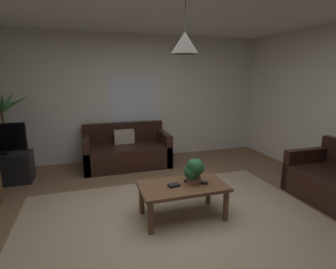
{
  "coord_description": "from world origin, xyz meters",
  "views": [
    {
      "loc": [
        -0.96,
        -2.74,
        1.77
      ],
      "look_at": [
        0.0,
        0.3,
        1.05
      ],
      "focal_mm": 28.12,
      "sensor_mm": 36.0,
      "label": 1
    }
  ],
  "objects_px": {
    "potted_plant_on_table": "(194,170)",
    "book_on_table_0": "(174,185)",
    "couch_under_window": "(126,152)",
    "tv_stand": "(3,169)",
    "pendant_lamp": "(185,43)",
    "remote_on_table_0": "(191,181)",
    "remote_on_table_1": "(201,183)",
    "coffee_table": "(183,190)",
    "potted_palm_corner": "(6,139)"
  },
  "relations": [
    {
      "from": "couch_under_window",
      "to": "remote_on_table_0",
      "type": "distance_m",
      "value": 2.2
    },
    {
      "from": "coffee_table",
      "to": "tv_stand",
      "type": "height_order",
      "value": "tv_stand"
    },
    {
      "from": "couch_under_window",
      "to": "tv_stand",
      "type": "bearing_deg",
      "value": -172.91
    },
    {
      "from": "potted_palm_corner",
      "to": "pendant_lamp",
      "type": "relative_size",
      "value": 2.62
    },
    {
      "from": "tv_stand",
      "to": "coffee_table",
      "type": "bearing_deg",
      "value": -37.85
    },
    {
      "from": "potted_palm_corner",
      "to": "pendant_lamp",
      "type": "xyz_separation_m",
      "value": [
        2.48,
        -2.32,
        1.46
      ]
    },
    {
      "from": "couch_under_window",
      "to": "book_on_table_0",
      "type": "distance_m",
      "value": 2.22
    },
    {
      "from": "potted_plant_on_table",
      "to": "tv_stand",
      "type": "bearing_deg",
      "value": 143.64
    },
    {
      "from": "couch_under_window",
      "to": "remote_on_table_0",
      "type": "xyz_separation_m",
      "value": [
        0.5,
        -2.13,
        0.17
      ]
    },
    {
      "from": "remote_on_table_1",
      "to": "potted_palm_corner",
      "type": "height_order",
      "value": "potted_palm_corner"
    },
    {
      "from": "remote_on_table_0",
      "to": "remote_on_table_1",
      "type": "xyz_separation_m",
      "value": [
        0.11,
        -0.08,
        0.0
      ]
    },
    {
      "from": "couch_under_window",
      "to": "tv_stand",
      "type": "relative_size",
      "value": 1.83
    },
    {
      "from": "book_on_table_0",
      "to": "pendant_lamp",
      "type": "height_order",
      "value": "pendant_lamp"
    },
    {
      "from": "book_on_table_0",
      "to": "remote_on_table_1",
      "type": "relative_size",
      "value": 0.86
    },
    {
      "from": "couch_under_window",
      "to": "pendant_lamp",
      "type": "xyz_separation_m",
      "value": [
        0.37,
        -2.19,
        1.85
      ]
    },
    {
      "from": "coffee_table",
      "to": "tv_stand",
      "type": "xyz_separation_m",
      "value": [
        -2.48,
        1.92,
        -0.12
      ]
    },
    {
      "from": "coffee_table",
      "to": "remote_on_table_0",
      "type": "distance_m",
      "value": 0.16
    },
    {
      "from": "potted_plant_on_table",
      "to": "remote_on_table_1",
      "type": "bearing_deg",
      "value": -13.75
    },
    {
      "from": "remote_on_table_0",
      "to": "potted_plant_on_table",
      "type": "xyz_separation_m",
      "value": [
        0.02,
        -0.06,
        0.17
      ]
    },
    {
      "from": "potted_plant_on_table",
      "to": "book_on_table_0",
      "type": "bearing_deg",
      "value": -178.58
    },
    {
      "from": "coffee_table",
      "to": "pendant_lamp",
      "type": "height_order",
      "value": "pendant_lamp"
    },
    {
      "from": "remote_on_table_0",
      "to": "remote_on_table_1",
      "type": "distance_m",
      "value": 0.14
    },
    {
      "from": "book_on_table_0",
      "to": "potted_plant_on_table",
      "type": "distance_m",
      "value": 0.31
    },
    {
      "from": "couch_under_window",
      "to": "remote_on_table_1",
      "type": "xyz_separation_m",
      "value": [
        0.61,
        -2.21,
        0.17
      ]
    },
    {
      "from": "book_on_table_0",
      "to": "tv_stand",
      "type": "relative_size",
      "value": 0.15
    },
    {
      "from": "remote_on_table_1",
      "to": "potted_palm_corner",
      "type": "xyz_separation_m",
      "value": [
        -2.72,
        2.35,
        0.21
      ]
    },
    {
      "from": "book_on_table_0",
      "to": "remote_on_table_1",
      "type": "height_order",
      "value": "book_on_table_0"
    },
    {
      "from": "coffee_table",
      "to": "book_on_table_0",
      "type": "distance_m",
      "value": 0.15
    },
    {
      "from": "remote_on_table_0",
      "to": "potted_palm_corner",
      "type": "xyz_separation_m",
      "value": [
        -2.6,
        2.27,
        0.21
      ]
    },
    {
      "from": "remote_on_table_1",
      "to": "potted_palm_corner",
      "type": "relative_size",
      "value": 0.1
    },
    {
      "from": "coffee_table",
      "to": "potted_plant_on_table",
      "type": "relative_size",
      "value": 3.27
    },
    {
      "from": "potted_plant_on_table",
      "to": "tv_stand",
      "type": "distance_m",
      "value": 3.27
    },
    {
      "from": "potted_plant_on_table",
      "to": "tv_stand",
      "type": "xyz_separation_m",
      "value": [
        -2.62,
        1.93,
        -0.37
      ]
    },
    {
      "from": "potted_palm_corner",
      "to": "pendant_lamp",
      "type": "height_order",
      "value": "pendant_lamp"
    },
    {
      "from": "couch_under_window",
      "to": "remote_on_table_1",
      "type": "height_order",
      "value": "couch_under_window"
    },
    {
      "from": "couch_under_window",
      "to": "potted_plant_on_table",
      "type": "distance_m",
      "value": 2.28
    },
    {
      "from": "pendant_lamp",
      "to": "remote_on_table_1",
      "type": "bearing_deg",
      "value": -6.67
    },
    {
      "from": "coffee_table",
      "to": "potted_palm_corner",
      "type": "xyz_separation_m",
      "value": [
        -2.48,
        2.32,
        0.29
      ]
    },
    {
      "from": "couch_under_window",
      "to": "remote_on_table_0",
      "type": "relative_size",
      "value": 10.28
    },
    {
      "from": "potted_palm_corner",
      "to": "book_on_table_0",
      "type": "bearing_deg",
      "value": -44.74
    },
    {
      "from": "couch_under_window",
      "to": "pendant_lamp",
      "type": "bearing_deg",
      "value": -80.36
    },
    {
      "from": "couch_under_window",
      "to": "tv_stand",
      "type": "distance_m",
      "value": 2.12
    },
    {
      "from": "remote_on_table_1",
      "to": "potted_plant_on_table",
      "type": "distance_m",
      "value": 0.2
    },
    {
      "from": "coffee_table",
      "to": "remote_on_table_1",
      "type": "relative_size",
      "value": 6.71
    },
    {
      "from": "remote_on_table_1",
      "to": "potted_palm_corner",
      "type": "distance_m",
      "value": 3.6
    },
    {
      "from": "couch_under_window",
      "to": "potted_palm_corner",
      "type": "relative_size",
      "value": 1.06
    },
    {
      "from": "potted_plant_on_table",
      "to": "pendant_lamp",
      "type": "height_order",
      "value": "pendant_lamp"
    },
    {
      "from": "coffee_table",
      "to": "couch_under_window",
      "type": "bearing_deg",
      "value": 99.64
    },
    {
      "from": "remote_on_table_0",
      "to": "potted_palm_corner",
      "type": "bearing_deg",
      "value": -94.33
    },
    {
      "from": "remote_on_table_1",
      "to": "tv_stand",
      "type": "xyz_separation_m",
      "value": [
        -2.71,
        1.95,
        -0.2
      ]
    }
  ]
}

